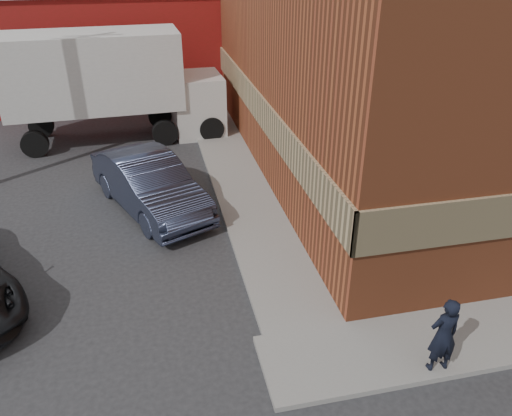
{
  "coord_description": "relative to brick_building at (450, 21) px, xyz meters",
  "views": [
    {
      "loc": [
        -2.1,
        -7.46,
        7.25
      ],
      "look_at": [
        0.22,
        2.97,
        1.43
      ],
      "focal_mm": 35.0,
      "sensor_mm": 36.0,
      "label": 1
    }
  ],
  "objects": [
    {
      "name": "ground",
      "position": [
        -8.5,
        -9.0,
        -4.68
      ],
      "size": [
        90.0,
        90.0,
        0.0
      ],
      "primitive_type": "plane",
      "color": "#28282B",
      "rests_on": "ground"
    },
    {
      "name": "brick_building",
      "position": [
        0.0,
        0.0,
        0.0
      ],
      "size": [
        14.25,
        18.25,
        9.36
      ],
      "color": "#984727",
      "rests_on": "ground"
    },
    {
      "name": "sidewalk_west",
      "position": [
        -7.9,
        0.0,
        -4.62
      ],
      "size": [
        1.8,
        18.0,
        0.12
      ],
      "primitive_type": "cube",
      "color": "gray",
      "rests_on": "ground"
    },
    {
      "name": "warehouse",
      "position": [
        -14.5,
        11.0,
        -1.87
      ],
      "size": [
        16.3,
        8.3,
        5.6
      ],
      "color": "maroon",
      "rests_on": "ground"
    },
    {
      "name": "man",
      "position": [
        -5.8,
        -10.55,
        -3.76
      ],
      "size": [
        0.59,
        0.39,
        1.6
      ],
      "primitive_type": "imported",
      "rotation": [
        0.0,
        0.0,
        3.16
      ],
      "color": "black",
      "rests_on": "sidewalk_south"
    },
    {
      "name": "sedan",
      "position": [
        -10.79,
        -2.83,
        -3.85
      ],
      "size": [
        3.61,
        5.31,
        1.66
      ],
      "primitive_type": "imported",
      "rotation": [
        0.0,
        0.0,
        0.41
      ],
      "color": "#2C334A",
      "rests_on": "ground"
    },
    {
      "name": "box_truck",
      "position": [
        -11.68,
        3.5,
        -2.26
      ],
      "size": [
        8.6,
        2.91,
        4.19
      ],
      "rotation": [
        0.0,
        0.0,
        0.04
      ],
      "color": "silver",
      "rests_on": "ground"
    }
  ]
}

